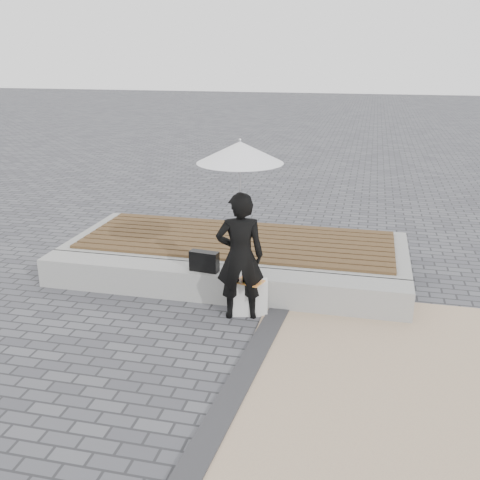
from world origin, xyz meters
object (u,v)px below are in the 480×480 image
parasol (240,152)px  canvas_tote (250,297)px  woman (240,256)px  handbag (204,261)px  seating_ledge (217,284)px

parasol → canvas_tote: size_ratio=2.80×
woman → handbag: (-0.57, 0.39, -0.26)m
seating_ledge → handbag: 0.37m
woman → canvas_tote: (0.11, 0.09, -0.57)m
seating_ledge → canvas_tote: 0.66m
parasol → canvas_tote: 1.82m
seating_ledge → handbag: handbag is taller
woman → canvas_tote: bearing=-154.9°
seating_ledge → woman: 0.87m
handbag → woman: bearing=-27.9°
seating_ledge → handbag: (-0.14, -0.08, 0.33)m
woman → handbag: 0.74m
seating_ledge → woman: bearing=-47.7°
seating_ledge → parasol: (0.43, -0.47, 1.84)m
parasol → canvas_tote: bearing=41.1°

